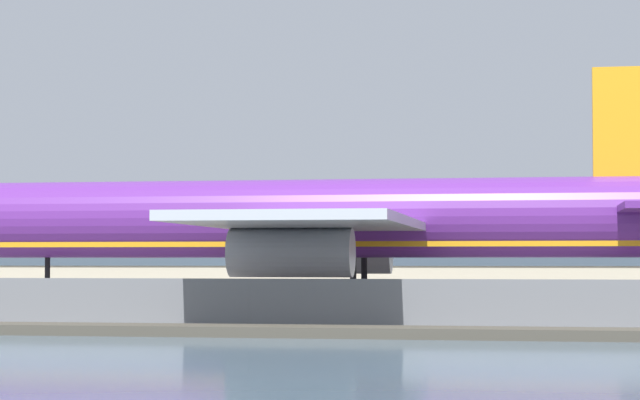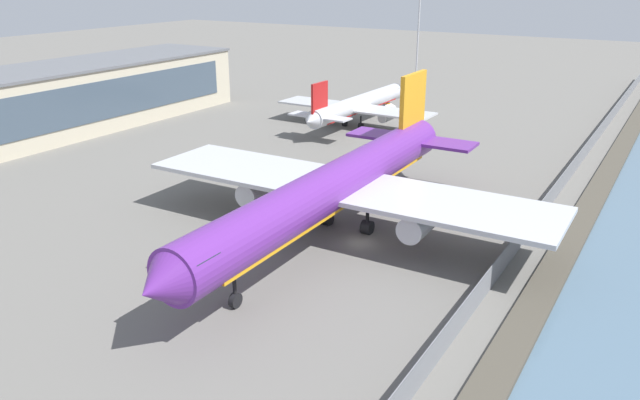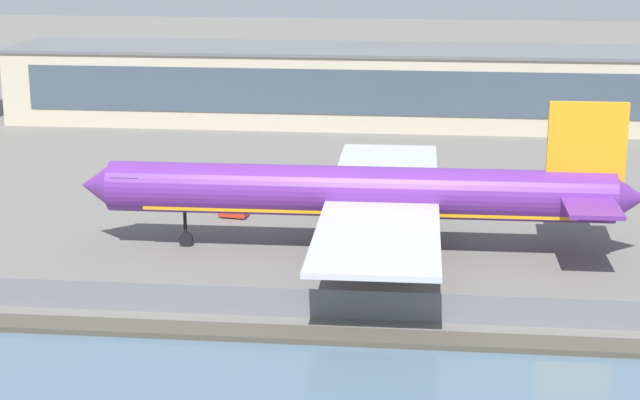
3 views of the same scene
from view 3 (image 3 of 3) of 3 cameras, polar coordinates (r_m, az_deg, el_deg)
ground_plane at (r=107.34m, az=2.25°, el=-3.26°), size 500.00×500.00×0.00m
shoreline_seawall at (r=88.08m, az=1.33°, el=-7.30°), size 320.00×3.00×0.50m
perimeter_fence at (r=91.86m, az=1.57°, el=-5.62°), size 280.00×0.10×2.64m
cargo_jet_purple at (r=108.62m, az=2.49°, el=0.33°), size 57.59×49.39×16.05m
baggage_tug at (r=122.44m, az=-4.63°, el=-0.58°), size 3.41×2.08×1.80m
terminal_building at (r=176.93m, az=2.78°, el=6.12°), size 119.64×19.04×12.34m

